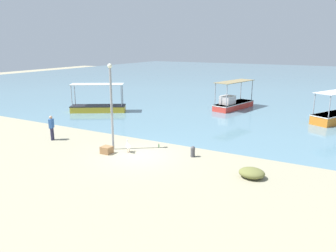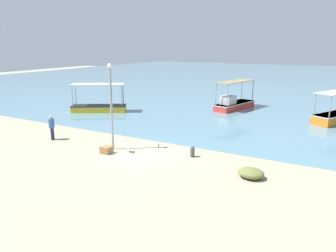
% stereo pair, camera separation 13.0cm
% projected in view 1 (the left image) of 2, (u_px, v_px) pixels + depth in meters
% --- Properties ---
extents(ground, '(120.00, 120.00, 0.00)m').
position_uv_depth(ground, '(138.00, 156.00, 19.32)').
color(ground, gray).
extents(harbor_water, '(110.00, 90.00, 0.00)m').
position_uv_depth(harbor_water, '(285.00, 80.00, 60.06)').
color(harbor_water, slate).
rests_on(harbor_water, ground).
extents(fishing_boat_near_left, '(5.23, 3.99, 2.70)m').
position_uv_depth(fishing_boat_near_left, '(98.00, 106.00, 31.63)').
color(fishing_boat_near_left, gold).
rests_on(fishing_boat_near_left, harbor_water).
extents(fishing_boat_near_right, '(2.83, 5.56, 2.78)m').
position_uv_depth(fishing_boat_near_right, '(233.00, 103.00, 33.01)').
color(fishing_boat_near_right, red).
rests_on(fishing_boat_near_right, harbor_water).
extents(pelican, '(0.72, 0.55, 0.80)m').
position_uv_depth(pelican, '(128.00, 146.00, 19.82)').
color(pelican, '#E0997A').
rests_on(pelican, ground).
extents(lamp_post, '(0.28, 0.28, 5.29)m').
position_uv_depth(lamp_post, '(111.00, 102.00, 19.77)').
color(lamp_post, gray).
rests_on(lamp_post, ground).
extents(mooring_bollard, '(0.27, 0.27, 0.65)m').
position_uv_depth(mooring_bollard, '(193.00, 151.00, 19.04)').
color(mooring_bollard, '#47474C').
rests_on(mooring_bollard, ground).
extents(fisherman_standing, '(0.36, 0.45, 1.69)m').
position_uv_depth(fisherman_standing, '(52.00, 127.00, 22.27)').
color(fisherman_standing, '#2E2B46').
rests_on(fisherman_standing, ground).
extents(net_pile, '(1.28, 1.09, 0.50)m').
position_uv_depth(net_pile, '(252.00, 173.00, 16.08)').
color(net_pile, olive).
rests_on(net_pile, ground).
extents(cargo_crate, '(0.62, 0.57, 0.44)m').
position_uv_depth(cargo_crate, '(107.00, 150.00, 19.67)').
color(cargo_crate, olive).
rests_on(cargo_crate, ground).
extents(glass_bottle, '(0.07, 0.07, 0.27)m').
position_uv_depth(glass_bottle, '(159.00, 146.00, 20.78)').
color(glass_bottle, '#3F7F4C').
rests_on(glass_bottle, ground).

